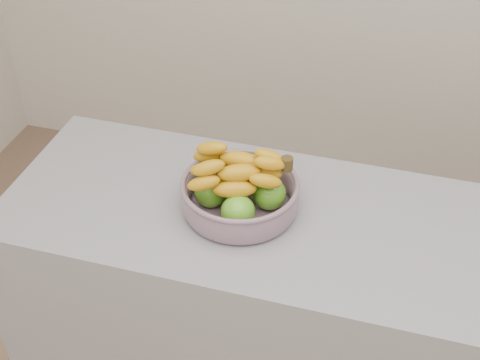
% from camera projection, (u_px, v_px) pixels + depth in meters
% --- Properties ---
extents(room_shell, '(4.05, 4.05, 2.73)m').
position_uv_depth(room_shell, '(372.00, 63.00, 0.78)').
color(room_shell, beige).
rests_on(room_shell, ground).
extents(counter, '(2.00, 0.60, 0.90)m').
position_uv_depth(counter, '(348.00, 342.00, 2.03)').
color(counter, gray).
rests_on(counter, ground).
extents(fruit_bowl, '(0.32, 0.32, 0.18)m').
position_uv_depth(fruit_bowl, '(240.00, 192.00, 1.79)').
color(fruit_bowl, '#8894A3').
rests_on(fruit_bowl, counter).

